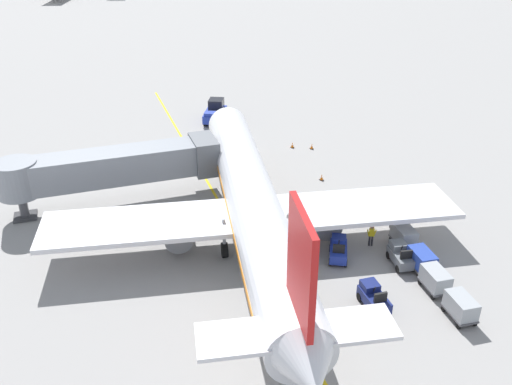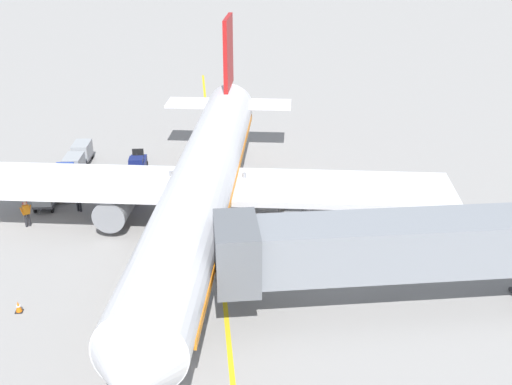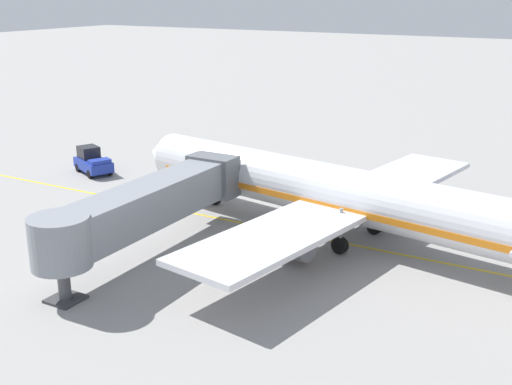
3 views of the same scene
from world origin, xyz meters
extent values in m
plane|color=gray|center=(0.00, 0.00, 0.00)|extent=(400.00, 400.00, 0.00)
cube|color=gold|center=(0.00, 0.00, 0.00)|extent=(0.24, 80.00, 0.01)
cylinder|color=silver|center=(0.82, 0.47, 3.29)|extent=(8.94, 32.17, 3.70)
cube|color=orange|center=(0.82, 0.47, 2.82)|extent=(8.55, 29.65, 0.44)
cone|color=silver|center=(3.66, 17.44, 3.29)|extent=(3.97, 2.97, 3.63)
cube|color=black|center=(3.37, 15.66, 3.93)|extent=(2.92, 1.54, 0.60)
cube|color=silver|center=(0.66, -0.51, 2.64)|extent=(30.45, 10.09, 0.36)
cylinder|color=gray|center=(-4.64, 1.18, 1.39)|extent=(2.50, 3.49, 2.00)
cylinder|color=gray|center=(6.21, -0.63, 1.39)|extent=(2.50, 3.49, 2.00)
cylinder|color=black|center=(2.67, 11.52, 0.55)|extent=(0.63, 1.16, 1.10)
cylinder|color=gray|center=(2.67, 11.52, 2.10)|extent=(0.24, 0.24, 2.00)
cylinder|color=black|center=(-1.78, -1.12, 0.55)|extent=(0.63, 1.16, 1.10)
cylinder|color=gray|center=(-1.78, -1.12, 2.10)|extent=(0.24, 0.24, 2.00)
cylinder|color=black|center=(2.76, -1.88, 0.55)|extent=(0.63, 1.16, 1.10)
cylinder|color=gray|center=(2.76, -1.88, 2.10)|extent=(0.24, 0.24, 2.00)
cube|color=gray|center=(-7.68, 9.49, 3.49)|extent=(15.87, 2.80, 2.60)
cube|color=slate|center=(-0.55, 9.49, 3.49)|extent=(2.00, 3.50, 2.99)
cylinder|color=gray|center=(-15.61, 9.49, 3.49)|extent=(3.36, 3.36, 2.86)
cylinder|color=#4C4C51|center=(-15.61, 9.49, 1.09)|extent=(0.70, 0.70, 2.19)
cube|color=#38383A|center=(-15.61, 9.49, 0.08)|extent=(1.80, 1.80, 0.16)
cube|color=#1E339E|center=(4.78, 26.37, 0.85)|extent=(3.82, 4.92, 0.90)
cube|color=black|center=(5.19, 27.28, 1.85)|extent=(2.27, 2.37, 1.10)
cube|color=#1E339E|center=(4.14, 24.97, 1.48)|extent=(2.16, 1.78, 0.36)
cylinder|color=black|center=(5.04, 24.69, 0.40)|extent=(0.65, 0.87, 0.80)
cylinder|color=black|center=(3.34, 25.46, 0.40)|extent=(0.65, 0.87, 0.80)
cylinder|color=black|center=(6.22, 27.29, 0.40)|extent=(0.65, 0.87, 0.80)
cylinder|color=black|center=(4.52, 28.06, 0.40)|extent=(0.65, 0.87, 0.80)
cube|color=navy|center=(5.55, -9.61, 0.63)|extent=(1.29, 2.54, 0.70)
cube|color=navy|center=(5.58, -8.92, 1.20)|extent=(1.06, 1.09, 0.44)
cube|color=black|center=(5.53, -10.30, 1.30)|extent=(0.85, 0.19, 0.64)
cylinder|color=black|center=(5.56, -9.48, 1.28)|extent=(0.09, 0.27, 0.54)
cylinder|color=black|center=(5.05, -8.71, 0.28)|extent=(0.22, 0.57, 0.56)
cylinder|color=black|center=(6.12, -8.75, 0.28)|extent=(0.22, 0.57, 0.56)
cylinder|color=black|center=(4.98, -10.46, 0.28)|extent=(0.22, 0.57, 0.56)
cylinder|color=black|center=(6.06, -10.50, 0.28)|extent=(0.22, 0.57, 0.56)
cube|color=slate|center=(9.68, -6.06, 0.63)|extent=(1.58, 2.66, 0.70)
cube|color=slate|center=(9.79, -5.39, 1.20)|extent=(1.17, 1.20, 0.44)
cube|color=black|center=(9.57, -6.74, 1.30)|extent=(0.85, 0.29, 0.64)
cylinder|color=black|center=(9.70, -5.94, 1.28)|extent=(0.12, 0.27, 0.54)
cylinder|color=black|center=(9.28, -5.12, 0.28)|extent=(0.29, 0.58, 0.56)
cylinder|color=black|center=(10.35, -5.29, 0.28)|extent=(0.29, 0.58, 0.56)
cylinder|color=black|center=(9.01, -6.84, 0.28)|extent=(0.29, 0.58, 0.56)
cylinder|color=black|center=(10.08, -7.01, 0.28)|extent=(0.29, 0.58, 0.56)
cube|color=#1E339E|center=(5.82, -4.00, 0.63)|extent=(2.20, 2.77, 0.70)
cube|color=#1E339E|center=(6.13, -3.39, 1.20)|extent=(1.38, 1.40, 0.44)
cube|color=black|center=(5.51, -4.61, 1.30)|extent=(0.82, 0.52, 0.64)
cylinder|color=black|center=(5.88, -3.89, 1.28)|extent=(0.19, 0.27, 0.54)
cylinder|color=black|center=(5.74, -2.98, 0.28)|extent=(0.43, 0.59, 0.56)
cylinder|color=black|center=(6.70, -3.46, 0.28)|extent=(0.43, 0.59, 0.56)
cylinder|color=black|center=(4.95, -4.54, 0.28)|extent=(0.43, 0.59, 0.56)
cylinder|color=black|center=(5.91, -5.03, 0.28)|extent=(0.43, 0.59, 0.56)
cube|color=#4C4C51|center=(11.12, -4.01, 0.42)|extent=(1.45, 2.29, 0.12)
cube|color=#999EA3|center=(11.12, -4.01, 1.03)|extent=(1.38, 2.17, 1.10)
cylinder|color=#4C4C51|center=(11.23, -2.56, 0.41)|extent=(0.12, 0.70, 0.07)
cylinder|color=black|center=(10.63, -3.15, 0.18)|extent=(0.15, 0.37, 0.36)
cylinder|color=black|center=(11.73, -3.23, 0.18)|extent=(0.15, 0.37, 0.36)
cylinder|color=black|center=(10.51, -4.79, 0.18)|extent=(0.15, 0.37, 0.36)
cylinder|color=black|center=(11.62, -4.87, 0.18)|extent=(0.15, 0.37, 0.36)
cube|color=#4C4C51|center=(10.58, -7.14, 0.42)|extent=(1.45, 2.29, 0.12)
cube|color=#233D9E|center=(10.58, -7.14, 1.03)|extent=(1.38, 2.17, 1.10)
cylinder|color=#4C4C51|center=(10.68, -5.70, 0.41)|extent=(0.12, 0.70, 0.07)
cylinder|color=black|center=(10.09, -6.28, 0.18)|extent=(0.15, 0.37, 0.36)
cylinder|color=black|center=(11.19, -6.36, 0.18)|extent=(0.15, 0.37, 0.36)
cylinder|color=black|center=(9.97, -7.93, 0.18)|extent=(0.15, 0.37, 0.36)
cylinder|color=black|center=(11.07, -8.00, 0.18)|extent=(0.15, 0.37, 0.36)
cube|color=#4C4C51|center=(10.15, -9.35, 0.42)|extent=(1.45, 2.29, 0.12)
cube|color=#999EA3|center=(10.15, -9.35, 1.03)|extent=(1.38, 2.17, 1.10)
cylinder|color=#4C4C51|center=(10.26, -7.91, 0.41)|extent=(0.12, 0.70, 0.07)
cylinder|color=black|center=(9.66, -8.49, 0.18)|extent=(0.15, 0.37, 0.36)
cylinder|color=black|center=(10.76, -8.57, 0.18)|extent=(0.15, 0.37, 0.36)
cylinder|color=#232328|center=(11.66, -1.35, 0.42)|extent=(0.15, 0.15, 0.85)
cylinder|color=#232328|center=(11.83, -1.24, 0.42)|extent=(0.15, 0.15, 0.85)
cube|color=orange|center=(11.75, -1.30, 1.15)|extent=(0.45, 0.41, 0.60)
cylinder|color=orange|center=(11.54, -1.44, 1.10)|extent=(0.23, 0.20, 0.57)
cylinder|color=orange|center=(11.95, -1.16, 1.10)|extent=(0.23, 0.20, 0.57)
sphere|color=tan|center=(11.75, -1.30, 1.58)|extent=(0.22, 0.22, 0.22)
cube|color=red|center=(11.75, -1.30, 1.60)|extent=(0.26, 0.21, 0.10)
cylinder|color=#232328|center=(8.99, -3.22, 0.42)|extent=(0.15, 0.15, 0.85)
cylinder|color=#232328|center=(8.80, -3.14, 0.42)|extent=(0.15, 0.15, 0.85)
cube|color=yellow|center=(8.90, -3.18, 1.15)|extent=(0.44, 0.37, 0.60)
cylinder|color=yellow|center=(9.12, -3.28, 1.10)|extent=(0.24, 0.17, 0.57)
cylinder|color=yellow|center=(8.67, -3.08, 1.10)|extent=(0.24, 0.17, 0.57)
sphere|color=#997051|center=(8.90, -3.18, 1.58)|extent=(0.22, 0.22, 0.22)
cube|color=red|center=(8.90, -3.18, 1.60)|extent=(0.27, 0.18, 0.10)
cube|color=black|center=(12.20, 15.20, 0.02)|extent=(0.36, 0.36, 0.04)
cone|color=orange|center=(12.20, 15.20, 0.32)|extent=(0.30, 0.30, 0.55)
cylinder|color=white|center=(12.20, 15.20, 0.34)|extent=(0.21, 0.21, 0.06)
cube|color=black|center=(10.42, 16.16, 0.02)|extent=(0.36, 0.36, 0.04)
cone|color=orange|center=(10.42, 16.16, 0.32)|extent=(0.30, 0.30, 0.55)
cylinder|color=white|center=(10.42, 16.16, 0.34)|extent=(0.21, 0.21, 0.06)
cube|color=black|center=(10.08, 8.11, 0.02)|extent=(0.36, 0.36, 0.04)
cone|color=orange|center=(10.08, 8.11, 0.32)|extent=(0.30, 0.30, 0.55)
cylinder|color=white|center=(10.08, 8.11, 0.34)|extent=(0.21, 0.21, 0.06)
camera|label=1|loc=(-10.24, -33.41, 22.47)|focal=38.80mm
camera|label=2|loc=(1.09, 34.90, 17.92)|focal=44.16mm
camera|label=3|loc=(-38.98, -15.99, 16.61)|focal=45.93mm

